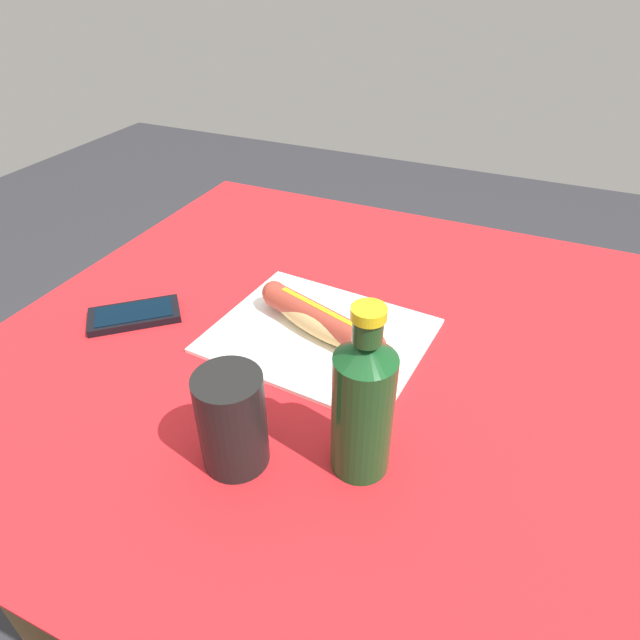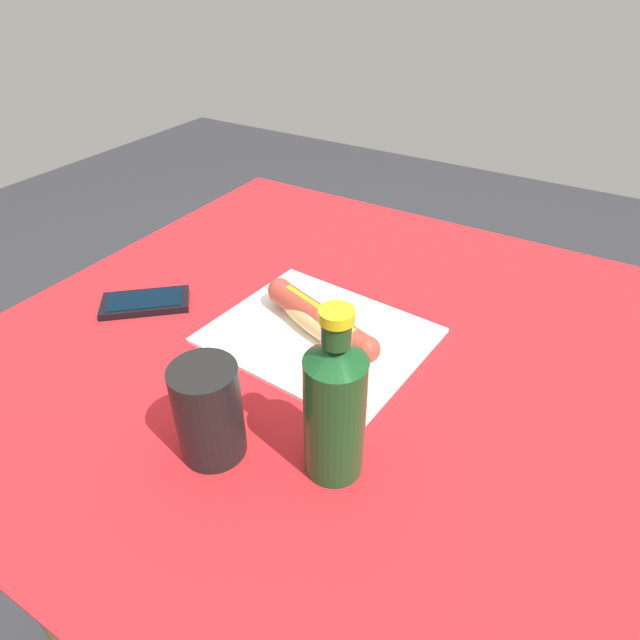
{
  "view_description": "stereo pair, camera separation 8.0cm",
  "coord_description": "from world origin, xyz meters",
  "px_view_note": "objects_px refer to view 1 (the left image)",
  "views": [
    {
      "loc": [
        -0.26,
        0.59,
        1.28
      ],
      "look_at": [
        0.01,
        -0.0,
        0.81
      ],
      "focal_mm": 30.16,
      "sensor_mm": 36.0,
      "label": 1
    },
    {
      "loc": [
        -0.33,
        0.56,
        1.28
      ],
      "look_at": [
        0.01,
        -0.0,
        0.81
      ],
      "focal_mm": 30.16,
      "sensor_mm": 36.0,
      "label": 2
    }
  ],
  "objects_px": {
    "soda_bottle": "(363,404)",
    "hot_dog": "(320,319)",
    "cell_phone": "(134,315)",
    "drinking_cup": "(233,421)"
  },
  "relations": [
    {
      "from": "soda_bottle",
      "to": "hot_dog",
      "type": "bearing_deg",
      "value": -55.31
    },
    {
      "from": "hot_dog",
      "to": "soda_bottle",
      "type": "xyz_separation_m",
      "value": [
        -0.14,
        0.2,
        0.06
      ]
    },
    {
      "from": "cell_phone",
      "to": "drinking_cup",
      "type": "distance_m",
      "value": 0.35
    },
    {
      "from": "hot_dog",
      "to": "drinking_cup",
      "type": "bearing_deg",
      "value": 91.8
    },
    {
      "from": "hot_dog",
      "to": "drinking_cup",
      "type": "xyz_separation_m",
      "value": [
        -0.01,
        0.25,
        0.03
      ]
    },
    {
      "from": "hot_dog",
      "to": "drinking_cup",
      "type": "height_order",
      "value": "drinking_cup"
    },
    {
      "from": "cell_phone",
      "to": "drinking_cup",
      "type": "xyz_separation_m",
      "value": [
        -0.3,
        0.18,
        0.06
      ]
    },
    {
      "from": "soda_bottle",
      "to": "drinking_cup",
      "type": "xyz_separation_m",
      "value": [
        0.13,
        0.05,
        -0.03
      ]
    },
    {
      "from": "hot_dog",
      "to": "cell_phone",
      "type": "distance_m",
      "value": 0.3
    },
    {
      "from": "cell_phone",
      "to": "soda_bottle",
      "type": "distance_m",
      "value": 0.46
    }
  ]
}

